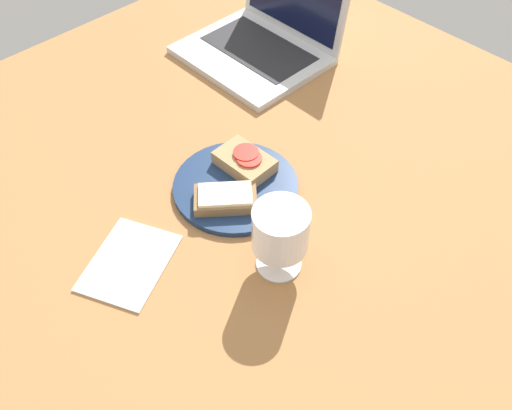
% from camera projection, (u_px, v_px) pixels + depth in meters
% --- Properties ---
extents(wooden_table, '(1.40, 1.40, 0.03)m').
position_uv_depth(wooden_table, '(254.00, 204.00, 1.02)').
color(wooden_table, '#9E6B3D').
rests_on(wooden_table, ground).
extents(plate, '(0.22, 0.22, 0.01)m').
position_uv_depth(plate, '(236.00, 186.00, 1.02)').
color(plate, navy).
rests_on(plate, wooden_table).
extents(sandwich_with_cheese, '(0.12, 0.12, 0.03)m').
position_uv_depth(sandwich_with_cheese, '(225.00, 198.00, 0.98)').
color(sandwich_with_cheese, brown).
rests_on(sandwich_with_cheese, plate).
extents(sandwich_with_tomato, '(0.11, 0.07, 0.03)m').
position_uv_depth(sandwich_with_tomato, '(245.00, 161.00, 1.03)').
color(sandwich_with_tomato, '#A88456').
rests_on(sandwich_with_tomato, plate).
extents(wine_glass, '(0.09, 0.09, 0.13)m').
position_uv_depth(wine_glass, '(280.00, 231.00, 0.85)').
color(wine_glass, white).
rests_on(wine_glass, wooden_table).
extents(laptop, '(0.30, 0.27, 0.20)m').
position_uv_depth(laptop, '(264.00, 36.00, 1.28)').
color(laptop, silver).
rests_on(laptop, wooden_table).
extents(napkin, '(0.17, 0.19, 0.00)m').
position_uv_depth(napkin, '(129.00, 263.00, 0.91)').
color(napkin, white).
rests_on(napkin, wooden_table).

